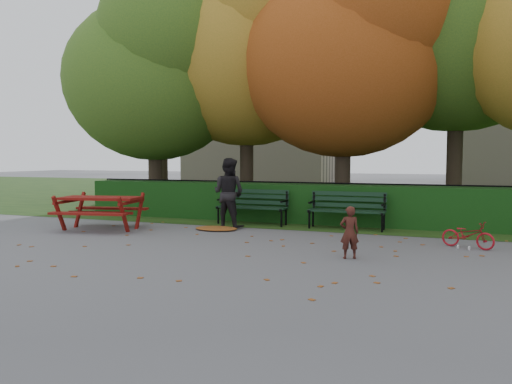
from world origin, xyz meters
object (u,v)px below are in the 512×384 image
(tree_b, at_px, (254,39))
(child, at_px, (349,232))
(tree_d, at_px, (474,2))
(bench_left, at_px, (253,204))
(adult, at_px, (229,193))
(tree_a, at_px, (159,67))
(tree_f, at_px, (165,56))
(bicycle, at_px, (468,235))
(tree_c, at_px, (355,44))
(picnic_table, at_px, (100,204))
(bench_right, at_px, (347,207))

(tree_b, xyz_separation_m, child, (4.22, -6.52, -4.96))
(tree_d, bearing_deg, child, -106.68)
(bench_left, relative_size, adult, 1.07)
(tree_a, height_order, bench_left, tree_a)
(tree_d, bearing_deg, bench_left, -145.74)
(tree_f, bearing_deg, adult, -49.01)
(bicycle, bearing_deg, tree_c, 57.32)
(tree_d, bearing_deg, tree_a, -169.67)
(tree_b, relative_size, tree_c, 1.10)
(picnic_table, bearing_deg, tree_d, 23.87)
(tree_f, relative_size, adult, 5.44)
(tree_a, distance_m, bench_left, 5.89)
(tree_d, xyz_separation_m, picnic_table, (-8.20, -5.70, -5.38))
(tree_c, height_order, child, tree_c)
(adult, xyz_separation_m, bicycle, (5.31, -0.92, -0.59))
(child, bearing_deg, tree_a, -60.18)
(tree_c, bearing_deg, tree_d, 22.61)
(adult, bearing_deg, tree_f, -41.34)
(tree_a, distance_m, tree_b, 3.11)
(tree_c, distance_m, child, 7.28)
(bench_left, distance_m, adult, 0.92)
(picnic_table, bearing_deg, bicycle, -7.69)
(picnic_table, relative_size, child, 2.31)
(child, bearing_deg, tree_d, -129.35)
(bench_left, xyz_separation_m, adult, (-0.33, -0.80, 0.32))
(tree_a, height_order, tree_d, tree_d)
(tree_a, height_order, tree_b, tree_b)
(tree_b, bearing_deg, child, -57.06)
(tree_a, height_order, child, tree_a)
(tree_a, distance_m, tree_c, 6.04)
(adult, bearing_deg, child, 149.55)
(tree_a, relative_size, picnic_table, 3.64)
(bicycle, bearing_deg, tree_f, 77.83)
(tree_d, relative_size, bench_left, 5.32)
(bench_left, bearing_deg, tree_c, 46.64)
(bench_left, bearing_deg, bench_right, 0.00)
(tree_c, relative_size, bench_left, 4.44)
(bench_right, relative_size, bicycle, 1.86)
(bench_left, xyz_separation_m, picnic_table, (-3.02, -2.17, 0.08))
(tree_d, distance_m, bench_right, 7.07)
(tree_d, xyz_separation_m, bench_right, (-2.78, -3.53, -5.46))
(bench_left, height_order, adult, adult)
(bench_left, relative_size, picnic_table, 0.88)
(bench_right, bearing_deg, tree_d, 51.77)
(bench_left, relative_size, bench_right, 1.00)
(child, distance_m, bicycle, 2.60)
(tree_a, bearing_deg, adult, -36.93)
(bicycle, bearing_deg, child, 154.33)
(picnic_table, xyz_separation_m, child, (6.10, -1.30, -0.16))
(tree_f, xyz_separation_m, picnic_table, (2.81, -7.71, -5.09))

